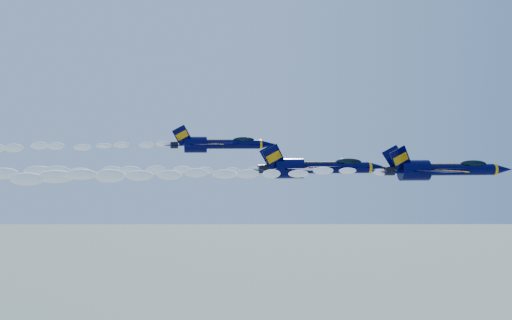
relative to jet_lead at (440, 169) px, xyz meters
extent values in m
cylinder|color=#00002D|center=(2.50, 0.00, -0.06)|extent=(7.96, 1.33, 1.33)
ellipsoid|color=#00002D|center=(-3.08, 0.00, -0.10)|extent=(1.38, 2.39, 5.66)
cone|color=#00002D|center=(7.63, 0.00, -0.06)|extent=(2.30, 1.33, 1.33)
cylinder|color=orange|center=(6.57, 0.00, -0.06)|extent=(0.31, 1.38, 1.38)
ellipsoid|color=black|center=(4.00, 0.00, 0.60)|extent=(3.19, 1.04, 0.88)
cube|color=orange|center=(4.00, 0.00, 0.34)|extent=(3.72, 0.88, 0.16)
cube|color=#00002D|center=(-1.49, -3.54, -0.06)|extent=(4.74, 5.62, 0.16)
cube|color=#00002D|center=(-1.49, 3.54, -0.06)|extent=(4.74, 5.62, 0.16)
cube|color=orange|center=(-0.25, -3.54, 0.03)|extent=(2.13, 4.43, 0.09)
cube|color=orange|center=(-0.25, 3.54, 0.03)|extent=(2.13, 4.43, 0.09)
cube|color=#00002D|center=(-5.02, -0.93, 1.27)|extent=(2.88, 0.91, 3.10)
cube|color=#00002D|center=(-5.02, 0.93, 1.27)|extent=(2.88, 0.91, 3.10)
cylinder|color=black|center=(-6.17, -0.58, -0.15)|extent=(1.06, 0.97, 0.97)
cylinder|color=black|center=(-6.17, 0.58, -0.15)|extent=(1.06, 0.97, 0.97)
cube|color=orange|center=(-0.16, 0.00, 0.63)|extent=(9.73, 0.31, 0.07)
ellipsoid|color=white|center=(-27.21, 0.00, -0.36)|extent=(41.19, 1.60, 1.44)
cylinder|color=#00002D|center=(-10.26, 7.95, -0.20)|extent=(8.57, 1.43, 1.43)
ellipsoid|color=#00002D|center=(-16.26, 7.95, -0.24)|extent=(1.49, 2.57, 6.10)
cone|color=#00002D|center=(-4.74, 7.95, -0.20)|extent=(2.48, 1.43, 1.43)
cylinder|color=orange|center=(-5.88, 7.95, -0.20)|extent=(0.33, 1.49, 1.49)
ellipsoid|color=black|center=(-8.64, 7.95, 0.52)|extent=(3.43, 1.11, 0.94)
cube|color=orange|center=(-8.64, 7.95, 0.23)|extent=(4.00, 0.95, 0.17)
cube|color=#00002D|center=(-14.55, 4.14, -0.20)|extent=(5.11, 6.05, 0.17)
cube|color=#00002D|center=(-14.55, 11.76, -0.20)|extent=(5.11, 6.05, 0.17)
cube|color=orange|center=(-13.21, 4.14, -0.10)|extent=(2.30, 4.77, 0.10)
cube|color=orange|center=(-13.21, 11.76, -0.10)|extent=(2.30, 4.77, 0.10)
cube|color=#00002D|center=(-18.36, 6.95, 1.23)|extent=(3.10, 0.98, 3.34)
cube|color=#00002D|center=(-18.36, 8.95, 1.23)|extent=(3.10, 0.98, 3.34)
cylinder|color=black|center=(-19.60, 7.33, -0.29)|extent=(1.14, 1.05, 1.05)
cylinder|color=black|center=(-19.60, 8.57, -0.29)|extent=(1.14, 1.05, 1.05)
cube|color=orange|center=(-13.12, 7.95, 0.55)|extent=(10.48, 0.33, 0.08)
ellipsoid|color=white|center=(-40.67, 7.95, -0.50)|extent=(41.19, 1.72, 1.55)
cylinder|color=#00002D|center=(-22.63, 18.58, 2.65)|extent=(7.72, 1.29, 1.29)
ellipsoid|color=#00002D|center=(-28.03, 18.58, 2.60)|extent=(1.34, 2.32, 5.49)
cone|color=#00002D|center=(-17.65, 18.58, 2.65)|extent=(2.23, 1.29, 1.29)
cylinder|color=orange|center=(-18.68, 18.58, 2.65)|extent=(0.30, 1.34, 1.34)
ellipsoid|color=black|center=(-21.17, 18.58, 3.29)|extent=(3.09, 1.00, 0.85)
cube|color=orange|center=(-21.17, 18.58, 3.03)|extent=(3.60, 0.86, 0.15)
cube|color=#00002D|center=(-26.48, 15.15, 2.65)|extent=(4.60, 5.45, 0.15)
cube|color=#00002D|center=(-26.48, 22.01, 2.65)|extent=(4.60, 5.45, 0.15)
cube|color=orange|center=(-25.28, 15.15, 2.73)|extent=(2.07, 4.29, 0.09)
cube|color=orange|center=(-25.28, 22.01, 2.73)|extent=(2.07, 4.29, 0.09)
cube|color=#00002D|center=(-29.91, 17.68, 3.93)|extent=(2.79, 0.88, 3.01)
cube|color=#00002D|center=(-29.91, 19.48, 3.93)|extent=(2.79, 0.88, 3.01)
cylinder|color=black|center=(-31.03, 18.02, 2.56)|extent=(1.03, 0.94, 0.94)
cylinder|color=black|center=(-31.03, 19.13, 2.56)|extent=(1.03, 0.94, 0.94)
cube|color=orange|center=(-25.20, 18.58, 3.32)|extent=(9.43, 0.30, 0.07)
ellipsoid|color=white|center=(-52.05, 18.58, 2.35)|extent=(41.19, 1.55, 1.40)
camera|label=1|loc=(-27.71, -62.90, 3.77)|focal=40.00mm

